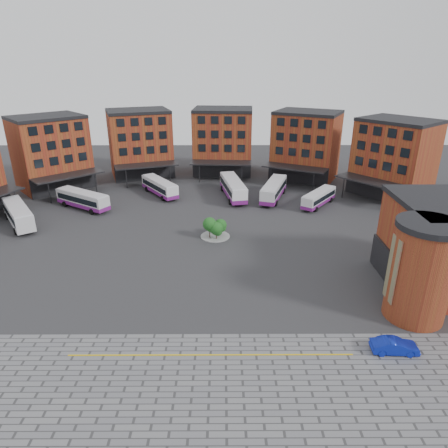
{
  "coord_description": "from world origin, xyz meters",
  "views": [
    {
      "loc": [
        3.11,
        -42.9,
        25.1
      ],
      "look_at": [
        3.31,
        7.4,
        4.0
      ],
      "focal_mm": 32.0,
      "sensor_mm": 36.0,
      "label": 1
    }
  ],
  "objects_px": {
    "bus_c": "(160,187)",
    "bus_d": "(233,188)",
    "bus_e": "(274,190)",
    "tree_island": "(215,227)",
    "bus_f": "(319,198)",
    "bus_b": "(83,199)",
    "bus_a": "(18,213)",
    "blue_car": "(395,346)"
  },
  "relations": [
    {
      "from": "bus_c",
      "to": "bus_f",
      "type": "relative_size",
      "value": 1.15
    },
    {
      "from": "bus_e",
      "to": "tree_island",
      "type": "bearing_deg",
      "value": -102.58
    },
    {
      "from": "bus_a",
      "to": "bus_c",
      "type": "xyz_separation_m",
      "value": [
        20.49,
        15.08,
        -0.3
      ]
    },
    {
      "from": "bus_a",
      "to": "bus_f",
      "type": "height_order",
      "value": "bus_a"
    },
    {
      "from": "bus_c",
      "to": "bus_e",
      "type": "distance_m",
      "value": 22.18
    },
    {
      "from": "bus_c",
      "to": "bus_d",
      "type": "bearing_deg",
      "value": -40.6
    },
    {
      "from": "bus_d",
      "to": "bus_e",
      "type": "bearing_deg",
      "value": -17.84
    },
    {
      "from": "bus_b",
      "to": "blue_car",
      "type": "height_order",
      "value": "bus_b"
    },
    {
      "from": "tree_island",
      "to": "blue_car",
      "type": "bearing_deg",
      "value": -56.43
    },
    {
      "from": "bus_b",
      "to": "blue_car",
      "type": "relative_size",
      "value": 2.55
    },
    {
      "from": "bus_b",
      "to": "bus_d",
      "type": "height_order",
      "value": "bus_d"
    },
    {
      "from": "bus_c",
      "to": "bus_a",
      "type": "bearing_deg",
      "value": -178.47
    },
    {
      "from": "bus_c",
      "to": "bus_f",
      "type": "height_order",
      "value": "bus_c"
    },
    {
      "from": "tree_island",
      "to": "bus_d",
      "type": "distance_m",
      "value": 19.05
    },
    {
      "from": "bus_a",
      "to": "bus_c",
      "type": "height_order",
      "value": "bus_a"
    },
    {
      "from": "bus_d",
      "to": "bus_f",
      "type": "xyz_separation_m",
      "value": [
        15.48,
        -4.76,
        -0.42
      ]
    },
    {
      "from": "bus_b",
      "to": "blue_car",
      "type": "xyz_separation_m",
      "value": [
        40.63,
        -37.95,
        -1.02
      ]
    },
    {
      "from": "bus_c",
      "to": "blue_car",
      "type": "xyz_separation_m",
      "value": [
        28.04,
        -45.54,
        -0.97
      ]
    },
    {
      "from": "blue_car",
      "to": "bus_a",
      "type": "bearing_deg",
      "value": 60.54
    },
    {
      "from": "tree_island",
      "to": "bus_e",
      "type": "xyz_separation_m",
      "value": [
        10.79,
        17.79,
        0.13
      ]
    },
    {
      "from": "bus_e",
      "to": "bus_a",
      "type": "bearing_deg",
      "value": -144.82
    },
    {
      "from": "bus_e",
      "to": "bus_f",
      "type": "relative_size",
      "value": 1.33
    },
    {
      "from": "tree_island",
      "to": "bus_a",
      "type": "xyz_separation_m",
      "value": [
        -31.75,
        5.17,
        0.29
      ]
    },
    {
      "from": "bus_b",
      "to": "bus_c",
      "type": "height_order",
      "value": "bus_b"
    },
    {
      "from": "bus_a",
      "to": "tree_island",
      "type": "bearing_deg",
      "value": -44.69
    },
    {
      "from": "bus_d",
      "to": "bus_f",
      "type": "height_order",
      "value": "bus_d"
    },
    {
      "from": "bus_a",
      "to": "bus_d",
      "type": "xyz_separation_m",
      "value": [
        34.83,
        13.63,
        -0.07
      ]
    },
    {
      "from": "bus_f",
      "to": "bus_b",
      "type": "bearing_deg",
      "value": -140.28
    },
    {
      "from": "bus_e",
      "to": "bus_d",
      "type": "bearing_deg",
      "value": -168.75
    },
    {
      "from": "bus_a",
      "to": "bus_d",
      "type": "height_order",
      "value": "bus_d"
    },
    {
      "from": "tree_island",
      "to": "bus_b",
      "type": "xyz_separation_m",
      "value": [
        -23.84,
        12.66,
        0.03
      ]
    },
    {
      "from": "bus_a",
      "to": "bus_e",
      "type": "xyz_separation_m",
      "value": [
        42.54,
        12.63,
        -0.16
      ]
    },
    {
      "from": "bus_b",
      "to": "bus_d",
      "type": "bearing_deg",
      "value": -44.42
    },
    {
      "from": "bus_b",
      "to": "bus_a",
      "type": "bearing_deg",
      "value": 166.2
    },
    {
      "from": "tree_island",
      "to": "bus_e",
      "type": "relative_size",
      "value": 0.36
    },
    {
      "from": "tree_island",
      "to": "bus_d",
      "type": "bearing_deg",
      "value": 80.68
    },
    {
      "from": "bus_a",
      "to": "bus_e",
      "type": "relative_size",
      "value": 0.92
    },
    {
      "from": "bus_a",
      "to": "bus_e",
      "type": "height_order",
      "value": "bus_e"
    },
    {
      "from": "bus_d",
      "to": "blue_car",
      "type": "distance_m",
      "value": 46.18
    },
    {
      "from": "tree_island",
      "to": "bus_f",
      "type": "relative_size",
      "value": 0.48
    },
    {
      "from": "tree_island",
      "to": "bus_b",
      "type": "relative_size",
      "value": 0.41
    },
    {
      "from": "bus_e",
      "to": "blue_car",
      "type": "relative_size",
      "value": 2.86
    }
  ]
}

